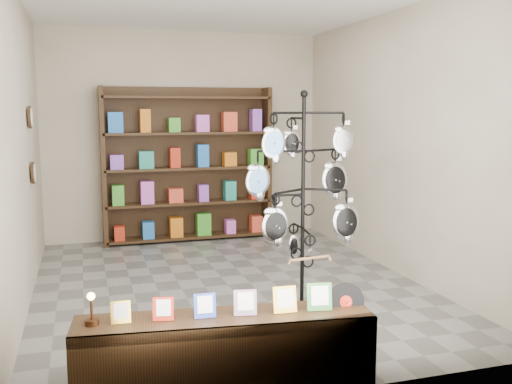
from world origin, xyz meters
The scene contains 6 objects.
ground centered at (0.00, 0.00, 0.00)m, with size 5.00×5.00×0.00m, color slate.
room_envelope centered at (0.00, 0.00, 1.85)m, with size 5.00×5.00×5.00m.
display_tree centered at (0.40, -1.16, 1.18)m, with size 1.05×0.88×2.05m.
front_shelf centered at (-0.57, -2.19, 0.25)m, with size 2.05×0.64×0.71m.
back_shelving centered at (0.00, 2.30, 1.03)m, with size 2.42×0.36×2.20m.
wall_clocks centered at (-1.97, 0.80, 1.50)m, with size 0.03×0.24×0.84m.
Camera 1 is at (-1.46, -5.79, 1.88)m, focal length 40.00 mm.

